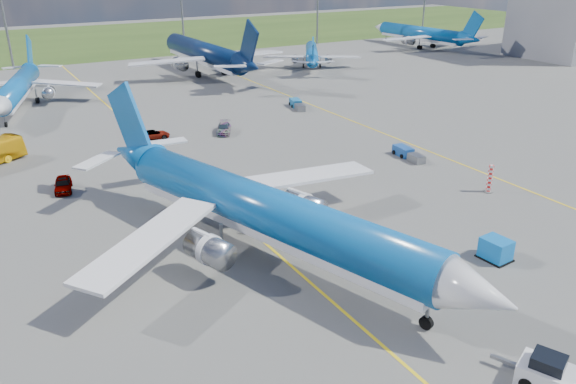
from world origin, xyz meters
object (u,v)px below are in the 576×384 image
service_car_b (154,134)px  service_car_c (224,128)px  uld_container (496,249)px  baggage_tug_w (408,154)px  bg_jet_nnw (21,107)px  bg_jet_n (205,73)px  service_car_a (63,184)px  baggage_tug_e (297,104)px  bg_jet_ene (419,47)px  pushback_tug (555,376)px  main_airliner (268,256)px  warning_post (490,179)px  bg_jet_ne (312,66)px

service_car_b → service_car_c: bearing=-96.4°
uld_container → service_car_b: bearing=102.5°
uld_container → baggage_tug_w: bearing=60.7°
bg_jet_nnw → bg_jet_n: bearing=33.2°
bg_jet_n → service_car_a: bg_jet_n is taller
bg_jet_n → baggage_tug_e: bearing=91.8°
bg_jet_ene → baggage_tug_w: bearing=43.9°
service_car_c → baggage_tug_e: 17.89m
service_car_b → baggage_tug_w: 34.22m
pushback_tug → service_car_a: pushback_tug is taller
uld_container → main_airliner: bearing=144.0°
warning_post → pushback_tug: warning_post is taller
bg_jet_n → bg_jet_ene: size_ratio=1.18×
baggage_tug_w → service_car_a: bearing=170.8°
bg_jet_nnw → service_car_a: (-0.37, -41.44, 0.73)m
bg_jet_ene → pushback_tug: bearing=48.1°
main_airliner → service_car_c: bearing=54.3°
pushback_tug → service_car_a: (-19.20, 45.46, -0.07)m
service_car_b → bg_jet_n: bearing=-23.6°
pushback_tug → service_car_b: 58.96m
warning_post → baggage_tug_e: bearing=88.8°
uld_container → baggage_tug_e: bearing=72.8°
bg_jet_ene → baggage_tug_e: (-63.73, -40.82, 0.56)m
bg_jet_nnw → uld_container: (27.88, -74.73, 0.90)m
bg_jet_ene → baggage_tug_e: bg_jet_ene is taller
bg_jet_nnw → service_car_a: bearing=-74.8°
baggage_tug_e → bg_jet_nnw: bearing=165.8°
bg_jet_nnw → bg_jet_ene: bearing=25.3°
service_car_a → service_car_b: 19.37m
bg_jet_nnw → service_car_b: bearing=-48.3°
bg_jet_ne → baggage_tug_e: size_ratio=5.50×
service_car_a → baggage_tug_w: (38.98, -10.23, -0.19)m
service_car_c → bg_jet_n: bearing=98.7°
warning_post → bg_jet_ene: bg_jet_ene is taller
main_airliner → baggage_tug_w: (26.72, 13.21, 0.54)m
uld_container → service_car_c: bearing=91.7°
service_car_a → service_car_c: (23.55, 10.96, -0.05)m
bg_jet_ne → service_car_b: bg_jet_ne is taller
service_car_b → baggage_tug_w: (24.87, -23.51, -0.06)m
warning_post → bg_jet_ene: 104.33m
warning_post → bg_jet_n: 76.32m
bg_jet_nnw → bg_jet_ene: size_ratio=0.90×
service_car_c → baggage_tug_w: size_ratio=0.89×
bg_jet_ne → uld_container: bearing=99.0°
bg_jet_n → pushback_tug: bg_jet_n is taller
bg_jet_ene → uld_container: bg_jet_ene is taller
bg_jet_n → warning_post: bearing=89.6°
service_car_c → baggage_tug_w: bearing=-26.3°
bg_jet_ene → main_airliner: bearing=39.1°
service_car_c → warning_post: bearing=-37.8°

